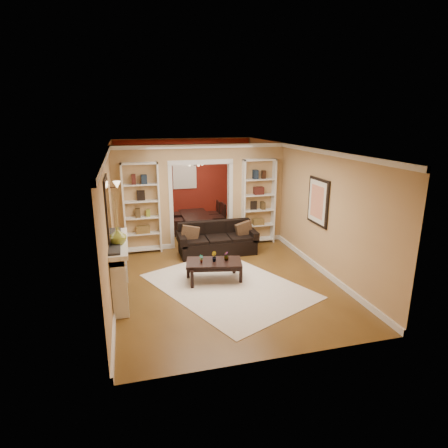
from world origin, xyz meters
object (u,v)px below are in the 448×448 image
object	(u,v)px
bookshelf_left	(142,209)
dining_table	(196,222)
fireplace	(121,270)
bookshelf_right	(258,202)
sofa	(217,239)
coffee_table	(214,271)

from	to	relation	value
bookshelf_left	dining_table	size ratio (longest dim) A/B	1.57
bookshelf_left	fireplace	xyz separation A→B (m)	(-0.54, -2.53, -0.57)
bookshelf_left	bookshelf_right	size ratio (longest dim) A/B	1.00
sofa	dining_table	bearing A→B (deg)	94.26
fireplace	bookshelf_left	bearing A→B (deg)	77.95
coffee_table	bookshelf_right	world-z (taller)	bookshelf_right
sofa	coffee_table	world-z (taller)	sofa
dining_table	sofa	bearing A→B (deg)	-175.74
bookshelf_right	dining_table	distance (m)	2.28
sofa	dining_table	size ratio (longest dim) A/B	1.35
sofa	coffee_table	xyz separation A→B (m)	(-0.46, -1.61, -0.17)
bookshelf_right	fireplace	bearing A→B (deg)	-145.20
sofa	dining_table	distance (m)	2.11
coffee_table	bookshelf_right	xyz separation A→B (m)	(1.76, 2.19, 0.93)
bookshelf_left	dining_table	bearing A→B (deg)	42.73
fireplace	dining_table	world-z (taller)	fireplace
coffee_table	dining_table	world-z (taller)	dining_table
sofa	coffee_table	size ratio (longest dim) A/B	1.72
sofa	fireplace	world-z (taller)	fireplace
coffee_table	bookshelf_left	size ratio (longest dim) A/B	0.50
sofa	bookshelf_left	world-z (taller)	bookshelf_left
fireplace	dining_table	xyz separation A→B (m)	(2.19, 4.06, -0.32)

